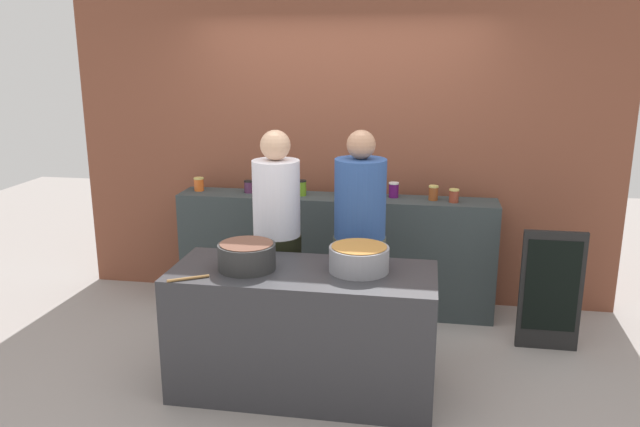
% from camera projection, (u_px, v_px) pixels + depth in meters
% --- Properties ---
extents(ground, '(12.00, 12.00, 0.00)m').
position_uv_depth(ground, '(312.00, 367.00, 4.52)').
color(ground, '#9B938E').
extents(storefront_wall, '(4.80, 0.12, 3.00)m').
position_uv_depth(storefront_wall, '(341.00, 133.00, 5.52)').
color(storefront_wall, brown).
rests_on(storefront_wall, ground).
extents(display_shelf, '(2.70, 0.36, 1.00)m').
position_uv_depth(display_shelf, '(335.00, 253.00, 5.44)').
color(display_shelf, '#333C3E').
rests_on(display_shelf, ground).
extents(prep_table, '(1.70, 0.70, 0.84)m').
position_uv_depth(prep_table, '(303.00, 331.00, 4.13)').
color(prep_table, '#313135').
rests_on(prep_table, ground).
extents(preserve_jar_0, '(0.09, 0.09, 0.12)m').
position_uv_depth(preserve_jar_0, '(199.00, 184.00, 5.53)').
color(preserve_jar_0, orange).
rests_on(preserve_jar_0, display_shelf).
extents(preserve_jar_1, '(0.08, 0.08, 0.11)m').
position_uv_depth(preserve_jar_1, '(249.00, 186.00, 5.46)').
color(preserve_jar_1, '#502949').
rests_on(preserve_jar_1, display_shelf).
extents(preserve_jar_2, '(0.08, 0.08, 0.12)m').
position_uv_depth(preserve_jar_2, '(270.00, 186.00, 5.46)').
color(preserve_jar_2, yellow).
rests_on(preserve_jar_2, display_shelf).
extents(preserve_jar_3, '(0.08, 0.08, 0.13)m').
position_uv_depth(preserve_jar_3, '(302.00, 188.00, 5.34)').
color(preserve_jar_3, '#5E8F1F').
rests_on(preserve_jar_3, display_shelf).
extents(preserve_jar_4, '(0.08, 0.08, 0.13)m').
position_uv_depth(preserve_jar_4, '(340.00, 188.00, 5.34)').
color(preserve_jar_4, orange).
rests_on(preserve_jar_4, display_shelf).
extents(preserve_jar_5, '(0.09, 0.09, 0.11)m').
position_uv_depth(preserve_jar_5, '(364.00, 191.00, 5.28)').
color(preserve_jar_5, '#442745').
rests_on(preserve_jar_5, display_shelf).
extents(preserve_jar_6, '(0.09, 0.09, 0.13)m').
position_uv_depth(preserve_jar_6, '(394.00, 190.00, 5.28)').
color(preserve_jar_6, '#561157').
rests_on(preserve_jar_6, display_shelf).
extents(preserve_jar_7, '(0.08, 0.08, 0.12)m').
position_uv_depth(preserve_jar_7, '(433.00, 193.00, 5.18)').
color(preserve_jar_7, brown).
rests_on(preserve_jar_7, display_shelf).
extents(preserve_jar_8, '(0.08, 0.08, 0.11)m').
position_uv_depth(preserve_jar_8, '(454.00, 196.00, 5.11)').
color(preserve_jar_8, brown).
rests_on(preserve_jar_8, display_shelf).
extents(cooking_pot_left, '(0.37, 0.37, 0.17)m').
position_uv_depth(cooking_pot_left, '(247.00, 256.00, 4.03)').
color(cooking_pot_left, '#2D2D2D').
rests_on(cooking_pot_left, prep_table).
extents(cooking_pot_center, '(0.38, 0.38, 0.17)m').
position_uv_depth(cooking_pot_center, '(359.00, 259.00, 4.00)').
color(cooking_pot_center, gray).
rests_on(cooking_pot_center, prep_table).
extents(wooden_spoon, '(0.23, 0.15, 0.02)m').
position_uv_depth(wooden_spoon, '(188.00, 278.00, 3.86)').
color(wooden_spoon, '#9E703D').
rests_on(wooden_spoon, prep_table).
extents(cook_with_tongs, '(0.36, 0.36, 1.67)m').
position_uv_depth(cook_with_tongs, '(277.00, 254.00, 4.62)').
color(cook_with_tongs, black).
rests_on(cook_with_tongs, ground).
extents(cook_in_cap, '(0.38, 0.38, 1.68)m').
position_uv_depth(cook_in_cap, '(359.00, 258.00, 4.53)').
color(cook_in_cap, '#4C5247').
rests_on(cook_in_cap, ground).
extents(chalkboard_sign, '(0.45, 0.05, 0.93)m').
position_uv_depth(chalkboard_sign, '(551.00, 291.00, 4.69)').
color(chalkboard_sign, black).
rests_on(chalkboard_sign, ground).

